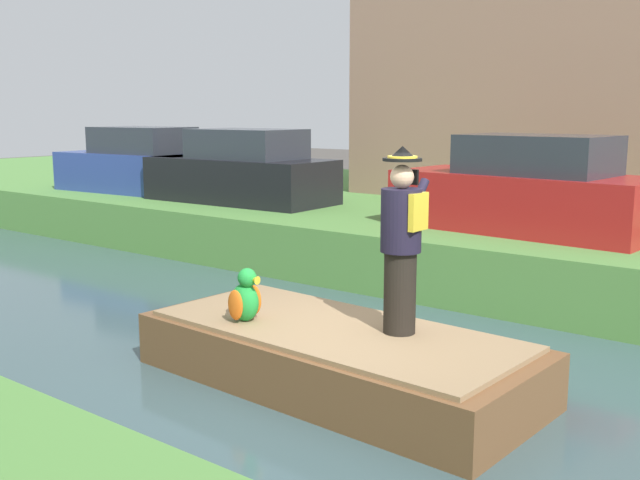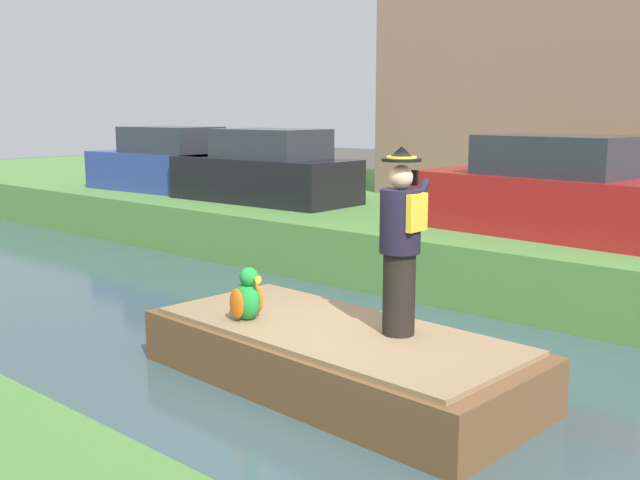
{
  "view_description": "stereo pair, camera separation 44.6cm",
  "coord_description": "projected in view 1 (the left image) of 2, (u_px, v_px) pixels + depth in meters",
  "views": [
    {
      "loc": [
        -5.85,
        -4.08,
        2.89
      ],
      "look_at": [
        -0.07,
        0.43,
        1.61
      ],
      "focal_mm": 41.59,
      "sensor_mm": 36.0,
      "label": 1
    },
    {
      "loc": [
        -5.56,
        -4.42,
        2.89
      ],
      "look_at": [
        -0.07,
        0.43,
        1.61
      ],
      "focal_mm": 41.59,
      "sensor_mm": 36.0,
      "label": 2
    }
  ],
  "objects": [
    {
      "name": "parked_car_blue",
      "position": [
        139.0,
        165.0,
        17.27
      ],
      "size": [
        1.99,
        4.11,
        1.5
      ],
      "color": "#2D4293",
      "rests_on": "grass_bank_far"
    },
    {
      "name": "canal_water",
      "position": [
        358.0,
        395.0,
        7.5
      ],
      "size": [
        6.57,
        48.0,
        0.1
      ],
      "primitive_type": "cube",
      "color": "#3D565B",
      "rests_on": "ground"
    },
    {
      "name": "parrot_plush",
      "position": [
        245.0,
        298.0,
        7.75
      ],
      "size": [
        0.36,
        0.35,
        0.57
      ],
      "color": "green",
      "rests_on": "boat"
    },
    {
      "name": "ground_plane",
      "position": [
        358.0,
        400.0,
        7.51
      ],
      "size": [
        80.0,
        80.0,
        0.0
      ],
      "primitive_type": "plane",
      "color": "#4C4742"
    },
    {
      "name": "parked_car_dark",
      "position": [
        242.0,
        172.0,
        15.27
      ],
      "size": [
        1.86,
        4.06,
        1.5
      ],
      "color": "black",
      "rests_on": "grass_bank_far"
    },
    {
      "name": "boat",
      "position": [
        335.0,
        356.0,
        7.61
      ],
      "size": [
        1.99,
        4.28,
        0.61
      ],
      "color": "brown",
      "rests_on": "canal_water"
    },
    {
      "name": "grass_bank_far",
      "position": [
        615.0,
        239.0,
        13.96
      ],
      "size": [
        10.28,
        48.0,
        1.03
      ],
      "primitive_type": "cube",
      "color": "#568E42",
      "rests_on": "ground"
    },
    {
      "name": "person_pirate",
      "position": [
        402.0,
        241.0,
        7.23
      ],
      "size": [
        0.61,
        0.42,
        1.85
      ],
      "rotation": [
        0.0,
        0.0,
        0.22
      ],
      "color": "black",
      "rests_on": "boat"
    },
    {
      "name": "parked_car_red",
      "position": [
        526.0,
        191.0,
        11.55
      ],
      "size": [
        2.0,
        4.12,
        1.5
      ],
      "color": "red",
      "rests_on": "grass_bank_far"
    }
  ]
}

